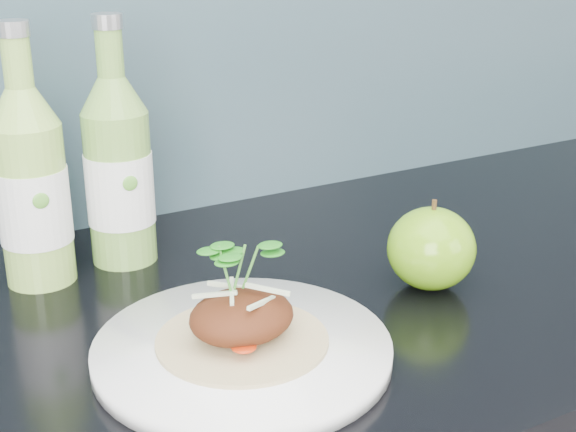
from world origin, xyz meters
name	(u,v)px	position (x,y,z in m)	size (l,w,h in m)	color
dinner_plate	(242,350)	(-0.02, 1.60, 0.91)	(0.33, 0.33, 0.02)	white
pork_taco	(242,313)	(-0.02, 1.60, 0.94)	(0.15, 0.15, 0.10)	tan
green_apple	(431,248)	(0.22, 1.64, 0.94)	(0.11, 0.11, 0.10)	#429410
cider_bottle_left	(32,188)	(-0.13, 1.85, 1.00)	(0.09, 0.09, 0.27)	#92C050
cider_bottle_right	(119,172)	(-0.04, 1.86, 1.00)	(0.09, 0.09, 0.27)	#74A645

